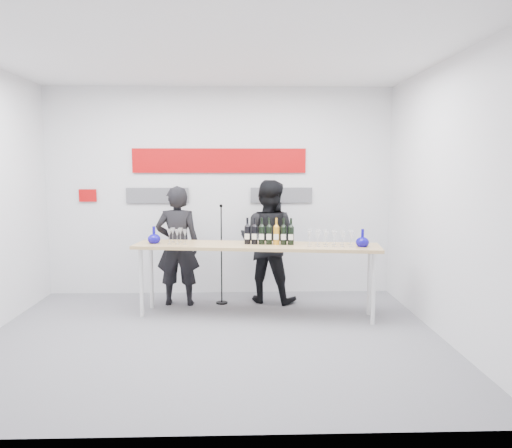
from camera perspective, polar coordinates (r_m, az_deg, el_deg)
name	(u,v)px	position (r m, az deg, el deg)	size (l,w,h in m)	color
ground	(213,338)	(5.61, -4.88, -12.84)	(5.00, 5.00, 0.00)	slate
back_wall	(220,192)	(7.30, -4.17, 3.70)	(5.00, 0.04, 3.00)	silver
signage	(216,171)	(7.27, -4.64, 6.10)	(3.38, 0.02, 0.79)	#AF0709
tasting_table	(256,250)	(6.18, 0.03, -2.98)	(3.08, 1.01, 0.91)	tan
wine_bottles	(269,231)	(6.15, 1.50, -0.83)	(0.62, 0.16, 0.33)	black
decanter_left	(154,235)	(6.38, -11.59, -1.21)	(0.16, 0.16, 0.21)	#0F0791
decanter_right	(362,238)	(6.12, 12.08, -1.55)	(0.16, 0.16, 0.21)	#0F0791
glasses_left	(177,236)	(6.32, -9.03, -1.37)	(0.26, 0.25, 0.18)	silver
glasses_right	(330,238)	(6.13, 8.46, -1.61)	(0.58, 0.29, 0.18)	silver
presenter_left	(178,246)	(6.79, -8.94, -2.48)	(0.59, 0.39, 1.61)	black
presenter_right	(268,241)	(6.87, 1.38, -1.99)	(0.82, 0.64, 1.68)	black
mic_stand	(222,274)	(6.83, -3.95, -5.67)	(0.16, 0.16, 1.37)	black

